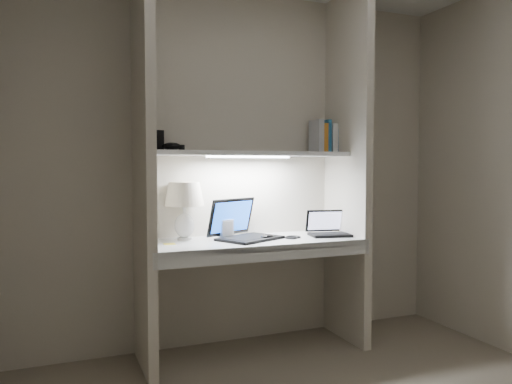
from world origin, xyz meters
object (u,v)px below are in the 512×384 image
speaker (226,229)px  book_row (327,137)px  table_lamp (184,201)px  laptop_main (243,230)px  laptop_netbook (328,230)px

speaker → book_row: book_row is taller
speaker → table_lamp: bearing=167.6°
laptop_main → speaker: 0.13m
book_row → laptop_netbook: bearing=-115.9°
laptop_main → book_row: size_ratio=2.18×
book_row → table_lamp: bearing=179.7°
table_lamp → laptop_netbook: bearing=-9.7°
table_lamp → book_row: size_ratio=1.62×
laptop_netbook → laptop_main: bearing=-175.0°
table_lamp → laptop_netbook: 1.04m
table_lamp → laptop_netbook: table_lamp is taller
book_row → laptop_main: bearing=-172.2°
laptop_main → book_row: book_row is taller
laptop_netbook → speaker: (-0.72, 0.16, 0.02)m
laptop_main → laptop_netbook: bearing=-33.7°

